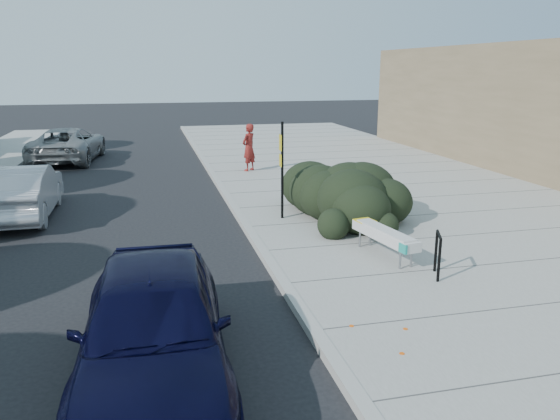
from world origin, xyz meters
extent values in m
plane|color=black|center=(0.00, 0.00, 0.00)|extent=(120.00, 120.00, 0.00)
cube|color=gray|center=(5.60, 5.00, 0.07)|extent=(11.20, 50.00, 0.15)
cube|color=#9E9E99|center=(0.00, 5.00, 0.08)|extent=(0.22, 50.00, 0.17)
cylinder|color=gray|center=(2.50, 0.20, 0.35)|extent=(0.05, 0.05, 0.39)
cylinder|color=gray|center=(2.77, 0.25, 0.35)|extent=(0.05, 0.05, 0.39)
cylinder|color=gray|center=(2.23, 1.75, 0.35)|extent=(0.05, 0.05, 0.39)
cylinder|color=gray|center=(2.50, 1.80, 0.35)|extent=(0.05, 0.05, 0.39)
cylinder|color=gray|center=(2.37, 0.98, 0.51)|extent=(0.31, 1.55, 0.04)
cylinder|color=gray|center=(2.63, 1.02, 0.51)|extent=(0.31, 1.55, 0.04)
cube|color=#B2B2B2|center=(2.50, 1.00, 0.65)|extent=(0.77, 2.10, 0.22)
cube|color=yellow|center=(2.36, 1.80, 0.77)|extent=(0.49, 0.48, 0.02)
cube|color=teal|center=(2.47, 0.05, 0.65)|extent=(0.09, 0.24, 0.19)
cylinder|color=black|center=(2.92, -0.60, 0.58)|extent=(0.06, 0.06, 0.86)
cylinder|color=black|center=(3.14, -0.09, 0.58)|extent=(0.06, 0.06, 0.86)
cylinder|color=black|center=(3.03, -0.34, 1.01)|extent=(0.27, 0.54, 0.06)
cube|color=black|center=(1.08, 4.63, 1.48)|extent=(0.07, 0.07, 2.66)
cube|color=yellow|center=(1.03, 4.64, 2.24)|extent=(0.04, 0.31, 0.43)
cube|color=yellow|center=(1.03, 4.64, 1.76)|extent=(0.04, 0.29, 0.33)
ellipsoid|color=black|center=(2.91, 4.56, 1.01)|extent=(3.36, 5.00, 1.72)
imported|color=black|center=(-2.50, -2.61, 0.84)|extent=(2.15, 4.99, 1.68)
imported|color=#B7B7BC|center=(-6.01, 6.99, 0.76)|extent=(1.65, 4.63, 1.52)
imported|color=gray|center=(-6.00, 17.05, 0.77)|extent=(3.18, 5.83, 1.55)
imported|color=maroon|center=(1.50, 11.93, 1.09)|extent=(0.81, 0.80, 1.88)
camera|label=1|loc=(-2.42, -9.54, 4.20)|focal=35.00mm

